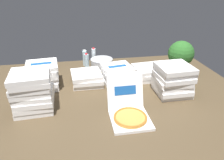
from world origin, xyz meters
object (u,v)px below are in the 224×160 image
Objects in this scene: pizza_stack_right_near at (43,75)px; water_bottle_2 at (94,56)px; pizza_stack_center_far at (117,74)px; water_bottle_1 at (87,62)px; pizza_stack_right_far at (173,80)px; pizza_stack_center_near at (33,91)px; ice_bucket at (102,63)px; pizza_stack_left_near at (87,78)px; open_pizza_box at (129,110)px; potted_plant at (181,56)px; pizza_stack_left_mid at (148,72)px; water_bottle_0 at (85,58)px.

water_bottle_2 is at bearing 45.75° from pizza_stack_right_near.
water_bottle_1 is at bearing 128.75° from pizza_stack_center_far.
water_bottle_2 is (-0.80, 1.15, -0.06)m from pizza_stack_right_far.
ice_bucket is at bearing 50.47° from pizza_stack_center_near.
pizza_stack_left_near is 1.00× the size of pizza_stack_right_far.
pizza_stack_right_near is 1.02× the size of pizza_stack_center_near.
pizza_stack_center_near is (-1.52, -0.06, 0.03)m from pizza_stack_right_far.
pizza_stack_left_near is 0.47m from water_bottle_1.
pizza_stack_left_near is at bearing -116.09° from ice_bucket.
open_pizza_box reaches higher than water_bottle_1.
pizza_stack_left_near is 1.34m from potted_plant.
pizza_stack_right_far is 0.98× the size of pizza_stack_center_near.
pizza_stack_center_near is 1.64× the size of water_bottle_2.
ice_bucket is 1.33× the size of water_bottle_2.
pizza_stack_center_near is at bearing -120.81° from water_bottle_2.
pizza_stack_center_far is 0.71m from pizza_stack_right_far.
pizza_stack_center_near is at bearing -92.91° from pizza_stack_right_near.
ice_bucket is (-0.15, 0.50, -0.03)m from pizza_stack_center_far.
pizza_stack_left_mid is 1.59× the size of water_bottle_0.
potted_plant is at bearing -14.17° from water_bottle_1.
open_pizza_box is 1.22× the size of pizza_stack_left_near.
pizza_stack_right_near is (-0.94, 0.00, 0.05)m from pizza_stack_center_far.
pizza_stack_left_mid is 0.96m from water_bottle_2.
ice_bucket is at bearing 94.42° from open_pizza_box.
water_bottle_2 is (0.69, 0.71, -0.03)m from pizza_stack_right_near.
pizza_stack_right_near is 0.99m from water_bottle_2.
water_bottle_0 is at bearing -150.50° from water_bottle_2.
pizza_stack_right_near reaches higher than ice_bucket.
pizza_stack_right_near is (-1.37, -0.03, 0.08)m from pizza_stack_left_mid.
pizza_stack_left_mid is 0.86× the size of potted_plant.
water_bottle_1 and water_bottle_2 have the same top height.
open_pizza_box is at bearing -41.84° from pizza_stack_right_near.
pizza_stack_center_near is at bearing -121.84° from water_bottle_1.
open_pizza_box reaches higher than water_bottle_2.
pizza_stack_left_near is 0.64m from water_bottle_0.
water_bottle_0 is at bearing 89.44° from pizza_stack_left_near.
open_pizza_box is at bearing -76.58° from water_bottle_0.
pizza_stack_right_near is 0.94m from ice_bucket.
pizza_stack_left_mid is 1.59× the size of water_bottle_1.
pizza_stack_right_far is 1.29m from water_bottle_1.
pizza_stack_center_far is at bearing -58.42° from water_bottle_0.
potted_plant is (0.37, 0.57, 0.07)m from pizza_stack_right_far.
pizza_stack_center_near is (-0.57, -0.48, 0.13)m from pizza_stack_left_near.
pizza_stack_right_near is at bearing -131.07° from water_bottle_0.
pizza_stack_right_far reaches higher than pizza_stack_right_near.
pizza_stack_right_near reaches higher than water_bottle_1.
potted_plant is (0.98, 0.93, 0.17)m from open_pizza_box.
water_bottle_0 is (-0.95, 1.07, -0.06)m from pizza_stack_right_far.
pizza_stack_left_mid is at bearing 1.26° from pizza_stack_right_near.
pizza_stack_left_mid is (0.43, 0.03, -0.03)m from pizza_stack_center_far.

